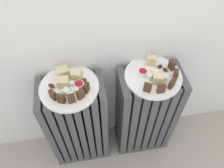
{
  "coord_description": "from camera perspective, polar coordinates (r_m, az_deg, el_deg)",
  "views": [
    {
      "loc": [
        -0.1,
        -0.29,
        1.27
      ],
      "look_at": [
        0.0,
        0.28,
        0.56
      ],
      "focal_mm": 35.75,
      "sensor_mm": 36.0,
      "label": 1
    }
  ],
  "objects": [
    {
      "name": "radiator_left",
      "position": [
        1.15,
        -8.69,
        -9.95
      ],
      "size": [
        0.29,
        0.18,
        0.57
      ],
      "color": "#47474C",
      "rests_on": "ground_plane"
    },
    {
      "name": "radiator_right",
      "position": [
        1.18,
        8.42,
        -7.48
      ],
      "size": [
        0.29,
        0.18,
        0.57
      ],
      "color": "#47474C",
      "rests_on": "ground_plane"
    },
    {
      "name": "plate_left",
      "position": [
        0.91,
        -10.88,
        -0.88
      ],
      "size": [
        0.24,
        0.24,
        0.01
      ],
      "primitive_type": "cylinder",
      "color": "white",
      "rests_on": "radiator_left"
    },
    {
      "name": "plate_right",
      "position": [
        0.94,
        10.46,
        1.91
      ],
      "size": [
        0.24,
        0.24,
        0.01
      ],
      "primitive_type": "cylinder",
      "color": "white",
      "rests_on": "radiator_right"
    },
    {
      "name": "dark_cake_slice_left_0",
      "position": [
        0.86,
        -14.89,
        -2.73
      ],
      "size": [
        0.03,
        0.03,
        0.04
      ],
      "primitive_type": "cube",
      "rotation": [
        0.0,
        0.0,
        -0.89
      ],
      "color": "#472B19",
      "rests_on": "plate_left"
    },
    {
      "name": "dark_cake_slice_left_1",
      "position": [
        0.84,
        -12.88,
        -3.7
      ],
      "size": [
        0.03,
        0.03,
        0.04
      ],
      "primitive_type": "cube",
      "rotation": [
        0.0,
        0.0,
        -0.39
      ],
      "color": "#472B19",
      "rests_on": "plate_left"
    },
    {
      "name": "dark_cake_slice_left_2",
      "position": [
        0.84,
        -10.36,
        -3.68
      ],
      "size": [
        0.03,
        0.02,
        0.04
      ],
      "primitive_type": "cube",
      "rotation": [
        0.0,
        0.0,
        0.11
      ],
      "color": "#472B19",
      "rests_on": "plate_left"
    },
    {
      "name": "dark_cake_slice_left_3",
      "position": [
        0.84,
        -8.04,
        -2.66
      ],
      "size": [
        0.03,
        0.03,
        0.04
      ],
      "primitive_type": "cube",
      "rotation": [
        0.0,
        0.0,
        0.61
      ],
      "color": "#472B19",
      "rests_on": "plate_left"
    },
    {
      "name": "dark_cake_slice_left_4",
      "position": [
        0.86,
        -6.56,
        -0.94
      ],
      "size": [
        0.03,
        0.03,
        0.04
      ],
      "primitive_type": "cube",
      "rotation": [
        0.0,
        0.0,
        1.11
      ],
      "color": "#472B19",
      "rests_on": "plate_left"
    },
    {
      "name": "marble_cake_slice_left_0",
      "position": [
        0.91,
        -9.04,
        2.36
      ],
      "size": [
        0.05,
        0.05,
        0.04
      ],
      "primitive_type": "cube",
      "rotation": [
        0.0,
        0.0,
        -0.34
      ],
      "color": "beige",
      "rests_on": "plate_left"
    },
    {
      "name": "marble_cake_slice_left_1",
      "position": [
        0.89,
        -12.36,
        0.44
      ],
      "size": [
        0.05,
        0.04,
        0.04
      ],
      "primitive_type": "cube",
      "rotation": [
        0.0,
        0.0,
        -0.09
      ],
      "color": "beige",
      "rests_on": "plate_left"
    },
    {
      "name": "marble_cake_slice_left_2",
      "position": [
        0.92,
        -12.45,
        2.81
      ],
      "size": [
        0.05,
        0.05,
        0.05
      ],
      "primitive_type": "cube",
      "rotation": [
        0.0,
        0.0,
        0.21
      ],
      "color": "beige",
      "rests_on": "plate_left"
    },
    {
      "name": "turkish_delight_left_0",
      "position": [
        0.86,
        -10.62,
        -2.69
      ],
      "size": [
        0.03,
        0.03,
        0.02
      ],
      "primitive_type": "cube",
      "rotation": [
        0.0,
        0.0,
        0.82
      ],
      "color": "white",
      "rests_on": "plate_left"
    },
    {
      "name": "turkish_delight_left_1",
      "position": [
        0.9,
        -10.21,
        0.1
      ],
      "size": [
        0.02,
        0.02,
        0.02
      ],
      "primitive_type": "cube",
      "rotation": [
        0.0,
        0.0,
        1.51
      ],
      "color": "white",
      "rests_on": "plate_left"
    },
    {
      "name": "turkish_delight_left_2",
      "position": [
        0.87,
        -9.03,
        -1.58
      ],
      "size": [
        0.02,
        0.02,
        0.02
      ],
      "primitive_type": "cube",
      "rotation": [
        0.0,
        0.0,
        1.52
      ],
      "color": "white",
      "rests_on": "plate_left"
    },
    {
      "name": "turkish_delight_left_3",
      "position": [
        0.87,
        -11.63,
        -1.91
      ],
      "size": [
        0.03,
        0.03,
        0.02
      ],
      "primitive_type": "cube",
      "rotation": [
        0.0,
        0.0,
        0.87
      ],
      "color": "white",
      "rests_on": "plate_left"
    },
    {
      "name": "medjool_date_left_0",
      "position": [
        0.9,
        -7.2,
        0.89
      ],
      "size": [
        0.03,
        0.03,
        0.02
      ],
      "primitive_type": "ellipsoid",
      "rotation": [
        0.0,
        0.0,
        0.88
      ],
      "color": "#3D1E0F",
      "rests_on": "plate_left"
    },
    {
      "name": "medjool_date_left_1",
      "position": [
        0.91,
        -15.21,
        -0.47
      ],
      "size": [
        0.03,
        0.03,
        0.01
      ],
      "primitive_type": "ellipsoid",
      "rotation": [
        0.0,
        0.0,
        2.36
      ],
      "color": "#3D1E0F",
      "rests_on": "plate_left"
    },
    {
      "name": "jam_bowl_left",
      "position": [
        0.88,
        -8.4,
        -0.22
      ],
      "size": [
        0.04,
        0.04,
        0.02
      ],
      "color": "white",
      "rests_on": "plate_left"
    },
    {
      "name": "dark_cake_slice_right_0",
      "position": [
        0.87,
        9.09,
        -0.9
      ],
      "size": [
        0.03,
        0.03,
        0.04
      ],
      "primitive_type": "cube",
      "rotation": [
        0.0,
        0.0,
        -0.57
      ],
      "color": "#472B19",
      "rests_on": "plate_right"
    },
    {
      "name": "dark_cake_slice_right_1",
      "position": [
        0.87,
        12.48,
        -1.16
      ],
      "size": [
        0.03,
        0.02,
        0.04
      ],
      "primitive_type": "cube",
      "rotation": [
        0.0,
        0.0,
        0.03
      ],
      "color": "#472B19",
      "rests_on": "plate_right"
    },
    {
      "name": "dark_cake_slice_right_2",
      "position": [
        0.9,
        15.09,
        0.12
      ],
      "size": [
        0.03,
        0.03,
        0.04
      ],
      "primitive_type": "cube",
      "rotation": [
        0.0,
        0.0,
        0.64
      ],
      "color": "#472B19",
      "rests_on": "plate_right"
    },
    {
      "name": "dark_cake_slice_right_3",
      "position": [
        0.93,
        15.99,
        2.34
      ],
      "size": [
        0.02,
        0.03,
        0.04
      ],
      "primitive_type": "cube",
      "rotation": [
        0.0,
        0.0,
        1.25
      ],
      "color": "#472B19",
      "rests_on": "plate_right"
    },
    {
      "name": "dark_cake_slice_right_4",
      "position": [
        0.96,
        15.02,
        4.64
      ],
      "size": [
        0.02,
        0.03,
        0.04
      ],
      "primitive_type": "cube",
      "rotation": [
        0.0,
        0.0,
        1.85
      ],
      "color": "#472B19",
      "rests_on": "plate_right"
    },
    {
      "name": "marble_cake_slice_right_0",
      "position": [
        0.9,
        11.63,
        1.34
      ],
      "size": [
        0.05,
        0.05,
        0.04
      ],
      "primitive_type": "cube",
      "rotation": [
        0.0,
        0.0,
        -0.35
      ],
      "color": "beige",
      "rests_on": "plate_right"
    },
    {
      "name": "marble_cake_slice_right_1",
      "position": [
        0.97,
        10.02,
        5.9
      ],
      "size": [
        0.05,
        0.04,
        0.04
      ],
      "primitive_type": "cube",
      "rotation": [
        0.0,
        0.0,
        -0.38
      ],
      "color": "beige",
      "rests_on": "plate_right"
    },
    {
      "name": "turkish_delight_right_0",
      "position": [
        0.93,
        10.87,
        2.73
      ],
      "size": [
        0.03,
        0.03,
        0.02
      ],
      "primitive_type": "cube",
      "rotation": [
        0.0,
        0.0,
        1.37
      ],
      "color": "white",
      "rests_on": "plate_right"
    },
    {
      "name": "turkish_delight_right_1",
      "position": [
        0.92,
        9.62,
        1.93
      ],
      "size": [
        0.03,
        0.03,
        0.02
      ],
      "primitive_type": "cube",
      "rotation": [
        0.0,
        0.0,
        0.62
      ],
      "color": "white",
      "rests_on": "plate_right"
    },
    {
      "name": "turkish_delight_right_2",
      "position": [
        0.92,
        13.3,
        1.61
      ],
      "size": [
        0.03,
        0.03,
        0.02
      ],
      "primitive_type": "cube",
      "rotation": [
        0.0,
        0.0,
        1.1
      ],
      "color": "white",
      "rests_on": "plate_right"
    },
    {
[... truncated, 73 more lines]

